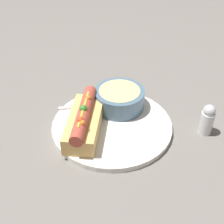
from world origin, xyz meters
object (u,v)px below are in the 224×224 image
soup_bowl (119,98)px  salt_shaker (207,119)px  hot_dog (85,122)px  spoon (113,105)px

soup_bowl → salt_shaker: (0.14, 0.15, -0.00)m
hot_dog → spoon: size_ratio=0.99×
hot_dog → soup_bowl: 0.12m
hot_dog → soup_bowl: (-0.06, 0.10, -0.00)m
soup_bowl → spoon: 0.03m
soup_bowl → spoon: (-0.01, -0.01, -0.02)m
soup_bowl → spoon: soup_bowl is taller
soup_bowl → hot_dog: bearing=-61.5°
hot_dog → soup_bowl: size_ratio=1.48×
spoon → salt_shaker: salt_shaker is taller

